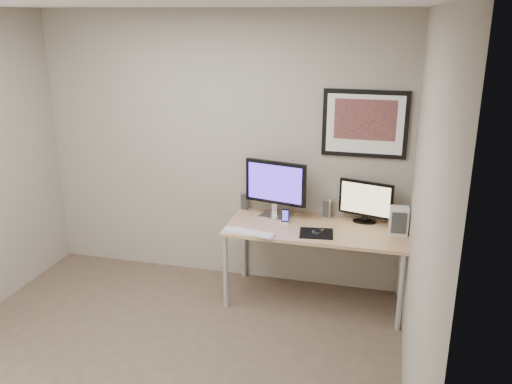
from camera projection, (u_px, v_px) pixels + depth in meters
floor at (154, 371)px, 4.06m from camera, size 3.60×3.60×0.00m
room at (167, 144)px, 3.95m from camera, size 3.60×3.60×3.60m
desk at (316, 234)px, 4.85m from camera, size 1.60×0.70×0.73m
framed_art at (365, 124)px, 4.77m from camera, size 0.75×0.04×0.60m
monitor_large at (275, 187)px, 4.98m from camera, size 0.59×0.24×0.54m
monitor_tv at (366, 201)px, 4.88m from camera, size 0.49×0.16×0.39m
speaker_left at (244, 201)px, 5.25m from camera, size 0.09×0.09×0.18m
speaker_right at (327, 208)px, 5.05m from camera, size 0.09×0.09×0.19m
phone_dock at (285, 216)px, 4.90m from camera, size 0.08×0.08×0.14m
keyboard at (249, 232)px, 4.70m from camera, size 0.49×0.20×0.02m
mousepad at (316, 233)px, 4.70m from camera, size 0.32×0.29×0.00m
mouse at (318, 231)px, 4.71m from camera, size 0.09×0.12×0.03m
fan_unit at (399, 221)px, 4.66m from camera, size 0.17×0.13×0.24m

